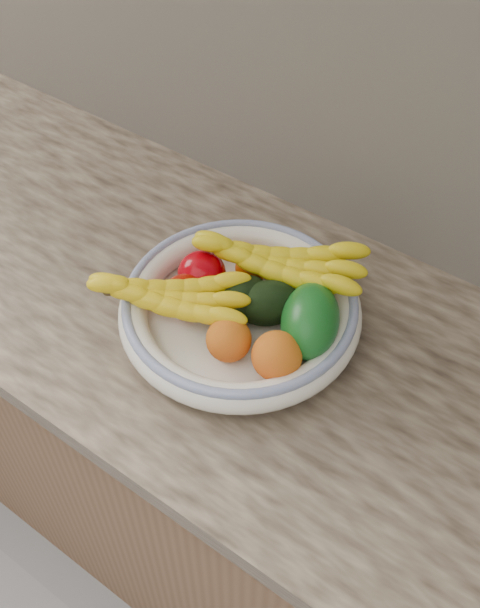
% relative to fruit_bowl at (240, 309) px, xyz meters
% --- Properties ---
extents(kitchen_counter, '(2.44, 0.66, 1.40)m').
position_rel_fruit_bowl_xyz_m(kitchen_counter, '(0.00, 0.03, -0.48)').
color(kitchen_counter, brown).
rests_on(kitchen_counter, ground).
extents(fruit_bowl, '(0.39, 0.39, 0.08)m').
position_rel_fruit_bowl_xyz_m(fruit_bowl, '(0.00, 0.00, 0.00)').
color(fruit_bowl, white).
rests_on(fruit_bowl, kitchen_counter).
extents(clementine_back_left, '(0.07, 0.07, 0.05)m').
position_rel_fruit_bowl_xyz_m(clementine_back_left, '(-0.03, 0.08, 0.01)').
color(clementine_back_left, '#E15404').
rests_on(clementine_back_left, fruit_bowl).
extents(clementine_back_right, '(0.06, 0.06, 0.05)m').
position_rel_fruit_bowl_xyz_m(clementine_back_right, '(0.04, 0.09, 0.01)').
color(clementine_back_right, orange).
rests_on(clementine_back_right, fruit_bowl).
extents(tomato_left, '(0.11, 0.11, 0.07)m').
position_rel_fruit_bowl_xyz_m(tomato_left, '(-0.09, 0.02, 0.01)').
color(tomato_left, '#A4000A').
rests_on(tomato_left, fruit_bowl).
extents(tomato_near_left, '(0.09, 0.09, 0.06)m').
position_rel_fruit_bowl_xyz_m(tomato_near_left, '(-0.08, -0.04, 0.01)').
color(tomato_near_left, '#A01103').
rests_on(tomato_near_left, fruit_bowl).
extents(avocado_center, '(0.07, 0.10, 0.07)m').
position_rel_fruit_bowl_xyz_m(avocado_center, '(0.00, 0.01, 0.02)').
color(avocado_center, black).
rests_on(avocado_center, fruit_bowl).
extents(avocado_right, '(0.13, 0.13, 0.07)m').
position_rel_fruit_bowl_xyz_m(avocado_right, '(0.04, 0.03, 0.02)').
color(avocado_right, black).
rests_on(avocado_right, fruit_bowl).
extents(green_mango, '(0.16, 0.17, 0.12)m').
position_rel_fruit_bowl_xyz_m(green_mango, '(0.12, 0.02, 0.03)').
color(green_mango, '#0F5118').
rests_on(green_mango, fruit_bowl).
extents(peach_front, '(0.09, 0.09, 0.07)m').
position_rel_fruit_bowl_xyz_m(peach_front, '(0.03, -0.07, 0.02)').
color(peach_front, orange).
rests_on(peach_front, fruit_bowl).
extents(peach_right, '(0.08, 0.08, 0.08)m').
position_rel_fruit_bowl_xyz_m(peach_right, '(0.11, -0.06, 0.02)').
color(peach_right, orange).
rests_on(peach_right, fruit_bowl).
extents(banana_bunch_back, '(0.32, 0.21, 0.09)m').
position_rel_fruit_bowl_xyz_m(banana_bunch_back, '(0.02, 0.08, 0.04)').
color(banana_bunch_back, yellow).
rests_on(banana_bunch_back, fruit_bowl).
extents(banana_bunch_front, '(0.28, 0.23, 0.07)m').
position_rel_fruit_bowl_xyz_m(banana_bunch_front, '(-0.08, -0.07, 0.03)').
color(banana_bunch_front, yellow).
rests_on(banana_bunch_front, fruit_bowl).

